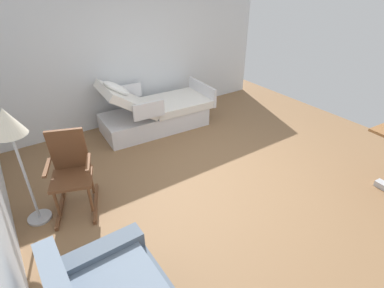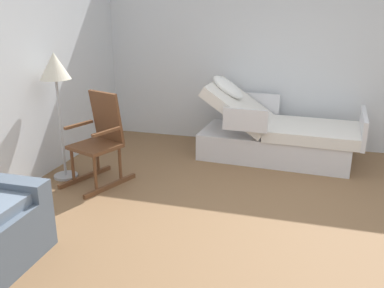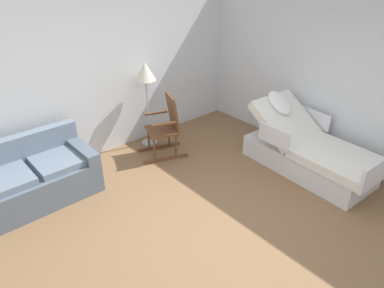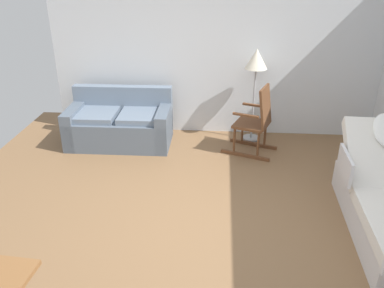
% 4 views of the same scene
% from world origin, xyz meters
% --- Properties ---
extents(ground_plane, '(6.71, 6.71, 0.00)m').
position_xyz_m(ground_plane, '(0.00, 0.00, 0.00)').
color(ground_plane, olive).
extents(side_wall, '(0.10, 5.57, 2.70)m').
position_xyz_m(side_wall, '(2.62, 0.00, 1.35)').
color(side_wall, silver).
rests_on(side_wall, ground).
extents(hospital_bed, '(1.09, 2.11, 1.11)m').
position_xyz_m(hospital_bed, '(1.95, 0.06, 0.31)').
color(hospital_bed, silver).
rests_on(hospital_bed, ground).
extents(rocking_chair, '(0.88, 0.71, 1.05)m').
position_xyz_m(rocking_chair, '(0.60, 1.92, 0.50)').
color(rocking_chair, brown).
rests_on(rocking_chair, ground).
extents(floor_lamp, '(0.34, 0.34, 1.48)m').
position_xyz_m(floor_lamp, '(0.59, 2.40, 1.23)').
color(floor_lamp, '#B2B5BA').
rests_on(floor_lamp, ground).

